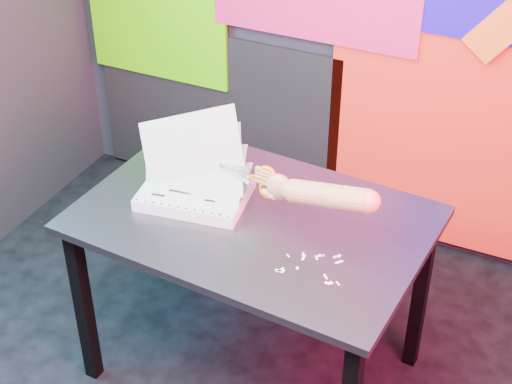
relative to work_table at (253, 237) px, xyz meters
The scene contains 7 objects.
room 0.80m from the work_table, 84.41° to the right, with size 3.01×3.01×2.71m.
backdrop 1.10m from the work_table, 84.55° to the left, with size 2.88×0.05×2.08m.
work_table is the anchor object (origin of this frame).
printout_stack 0.26m from the work_table, behind, with size 0.45×0.32×0.35m.
scissors 0.24m from the work_table, 33.56° to the left, with size 0.23×0.04×0.13m.
hand_forearm 0.36m from the work_table, ahead, with size 0.44×0.12×0.16m.
paper_clippings 0.34m from the work_table, 29.47° to the right, with size 0.21×0.17×0.00m.
Camera 1 is at (0.90, -1.55, 2.36)m, focal length 55.00 mm.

